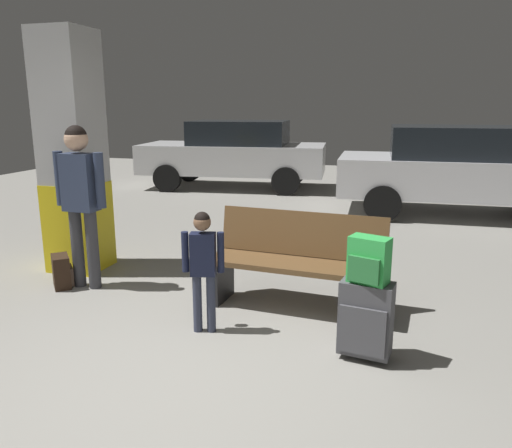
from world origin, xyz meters
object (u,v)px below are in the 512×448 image
at_px(child, 203,259).
at_px(backpack_dark_floor, 62,272).
at_px(backpack_bright, 369,261).
at_px(structural_pillar, 73,155).
at_px(suitcase, 366,319).
at_px(bench, 296,262).
at_px(parked_car_near, 461,169).
at_px(parked_car_far, 235,152).
at_px(adult, 80,190).

distance_m(child, backpack_dark_floor, 1.96).
xyz_separation_m(backpack_bright, backpack_dark_floor, (-3.15, 0.66, -0.60)).
height_order(structural_pillar, backpack_dark_floor, structural_pillar).
distance_m(suitcase, backpack_dark_floor, 3.22).
bearing_deg(bench, suitcase, -49.59).
distance_m(bench, child, 0.97).
bearing_deg(suitcase, parked_car_near, 78.65).
xyz_separation_m(bench, backpack_dark_floor, (-2.45, -0.16, -0.28)).
distance_m(suitcase, parked_car_far, 8.10).
xyz_separation_m(child, adult, (-1.58, 0.64, 0.40)).
bearing_deg(backpack_dark_floor, adult, 18.42).
height_order(structural_pillar, parked_car_near, structural_pillar).
bearing_deg(adult, bench, 2.12).
bearing_deg(parked_car_far, adult, -84.78).
relative_size(parked_car_far, parked_car_near, 1.02).
relative_size(structural_pillar, parked_car_near, 0.64).
relative_size(child, adult, 0.62).
xyz_separation_m(parked_car_far, parked_car_near, (4.62, -1.71, 0.00)).
relative_size(suitcase, adult, 0.36).
distance_m(adult, parked_car_near, 6.30).
relative_size(backpack_bright, parked_car_near, 0.08).
bearing_deg(backpack_dark_floor, structural_pillar, 107.90).
relative_size(backpack_dark_floor, parked_car_far, 0.08).
bearing_deg(parked_car_near, structural_pillar, -136.03).
xyz_separation_m(backpack_bright, child, (-1.33, 0.10, -0.14)).
height_order(adult, backpack_dark_floor, adult).
distance_m(suitcase, adult, 3.08).
relative_size(backpack_bright, parked_car_far, 0.08).
bearing_deg(adult, child, -22.02).
xyz_separation_m(backpack_bright, adult, (-2.90, 0.74, 0.26)).
height_order(child, adult, adult).
relative_size(backpack_dark_floor, parked_car_near, 0.08).
bearing_deg(structural_pillar, parked_car_near, 43.97).
bearing_deg(child, structural_pillar, 149.95).
relative_size(adult, backpack_dark_floor, 4.90).
bearing_deg(backpack_bright, parked_car_near, 78.64).
bearing_deg(backpack_bright, suitcase, 8.11).
bearing_deg(backpack_bright, child, 175.66).
bearing_deg(adult, parked_car_near, 50.26).
relative_size(bench, backpack_bright, 4.80).
height_order(backpack_bright, backpack_dark_floor, backpack_bright).
bearing_deg(parked_car_near, bench, -110.91).
height_order(suitcase, backpack_bright, backpack_bright).
relative_size(suitcase, parked_car_near, 0.14).
distance_m(backpack_dark_floor, parked_car_near, 6.55).
relative_size(adult, parked_car_far, 0.39).
relative_size(structural_pillar, suitcase, 4.40).
bearing_deg(parked_car_far, backpack_dark_floor, -86.94).
height_order(backpack_bright, parked_car_far, parked_car_far).
distance_m(structural_pillar, parked_car_far, 6.04).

